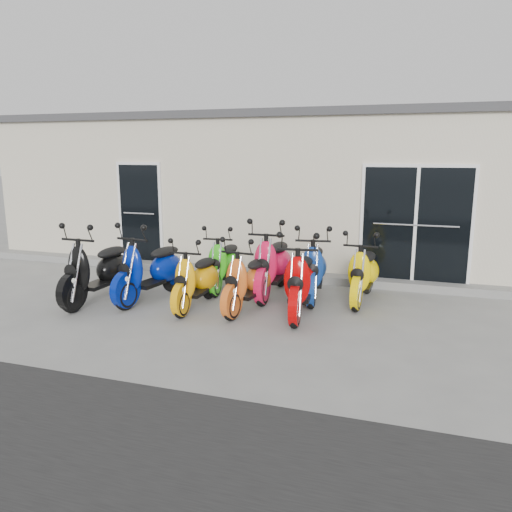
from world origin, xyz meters
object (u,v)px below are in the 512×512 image
Objects in this scene: scooter_front_orange_a at (196,272)px; scooter_front_red at (301,272)px; scooter_front_black at (97,261)px; scooter_back_yellow at (364,265)px; scooter_back_red at (273,256)px; scooter_back_blue at (314,260)px; scooter_front_blue at (150,260)px; scooter_back_green at (224,256)px; scooter_front_orange_b at (249,272)px.

scooter_front_orange_a is 0.88× the size of scooter_front_red.
scooter_front_black is 4.52m from scooter_back_yellow.
scooter_front_orange_a is at bearing -134.11° from scooter_back_red.
scooter_back_blue reaches higher than scooter_back_yellow.
scooter_front_red reaches higher than scooter_back_yellow.
scooter_front_orange_a is at bearing -0.58° from scooter_front_blue.
scooter_back_green is 2.55m from scooter_back_yellow.
scooter_front_blue is 1.01× the size of scooter_front_red.
scooter_front_blue is 0.95m from scooter_front_orange_a.
scooter_back_red reaches higher than scooter_front_red.
scooter_front_orange_b is 0.85m from scooter_front_red.
scooter_back_yellow is (0.85, 0.05, -0.03)m from scooter_back_blue.
scooter_back_green is at bearing 142.63° from scooter_front_red.
scooter_front_orange_a is at bearing -179.98° from scooter_front_red.
scooter_front_black is 2.26m from scooter_back_green.
scooter_front_blue is 1.12× the size of scooter_back_green.
scooter_front_blue reaches higher than scooter_front_red.
scooter_front_orange_a is at bearing -95.64° from scooter_back_green.
scooter_front_red is 1.03× the size of scooter_back_blue.
scooter_back_red is at bearing 27.01° from scooter_front_black.
scooter_front_red is (2.63, 0.03, -0.00)m from scooter_front_blue.
scooter_front_blue is at bearing -155.88° from scooter_back_red.
scooter_back_yellow is (2.55, -0.02, 0.02)m from scooter_back_green.
scooter_back_red reaches higher than scooter_front_black.
scooter_back_yellow is at bearing -5.49° from scooter_back_blue.
scooter_back_yellow is at bearing 19.71° from scooter_front_black.
scooter_front_black is 2.62m from scooter_front_orange_b.
scooter_back_red is at bearing 47.18° from scooter_front_orange_a.
scooter_front_orange_a is 1.21m from scooter_back_green.
scooter_back_green is at bearing 170.90° from scooter_back_red.
scooter_front_orange_b is 0.98× the size of scooter_back_yellow.
scooter_back_green is (-0.84, 1.06, -0.00)m from scooter_front_orange_b.
scooter_front_black is at bearing -164.99° from scooter_front_orange_b.
scooter_front_black is 1.02× the size of scooter_front_red.
scooter_back_blue is (0.01, 0.95, -0.02)m from scooter_front_red.
scooter_front_blue is at bearing 26.17° from scooter_front_black.
scooter_front_black is 0.89m from scooter_front_blue.
scooter_front_orange_a is 0.87m from scooter_front_orange_b.
scooter_back_blue is at bearing 29.28° from scooter_front_blue.
scooter_front_orange_b is at bearing 9.58° from scooter_front_orange_a.
scooter_back_blue reaches higher than scooter_back_green.
scooter_front_blue is (0.81, 0.37, -0.01)m from scooter_front_black.
scooter_front_orange_a is 0.90× the size of scooter_back_blue.
scooter_back_yellow is at bearing 42.93° from scooter_front_red.
scooter_front_red is (1.70, 0.19, 0.09)m from scooter_front_orange_a.
scooter_front_red is 1.08× the size of scooter_back_yellow.
scooter_front_blue is 1.79m from scooter_front_orange_b.
scooter_back_red is at bearing 122.53° from scooter_front_red.
scooter_back_blue is at bearing -173.55° from scooter_back_yellow.
scooter_front_orange_a is at bearing -163.09° from scooter_front_orange_b.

